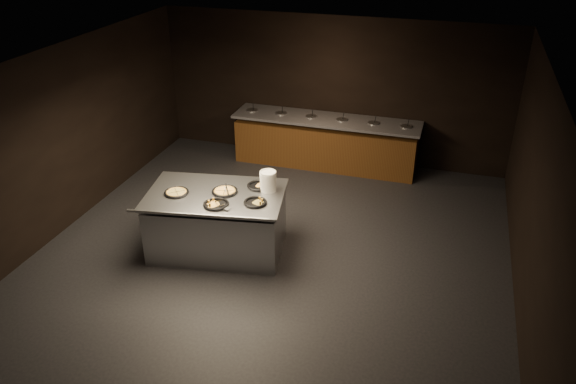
% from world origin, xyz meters
% --- Properties ---
extents(room, '(7.02, 8.02, 2.92)m').
position_xyz_m(room, '(0.00, 0.00, 1.45)').
color(room, black).
rests_on(room, ground).
extents(salad_bar, '(3.70, 0.83, 1.18)m').
position_xyz_m(salad_bar, '(0.00, 3.56, 0.44)').
color(salad_bar, '#533113').
rests_on(salad_bar, ground).
extents(serving_counter, '(2.21, 1.62, 0.97)m').
position_xyz_m(serving_counter, '(-0.84, 0.09, 0.46)').
color(serving_counter, '#B2B5BA').
rests_on(serving_counter, ground).
extents(plate_stack, '(0.24, 0.24, 0.31)m').
position_xyz_m(plate_stack, '(-0.13, 0.42, 1.13)').
color(plate_stack, white).
rests_on(plate_stack, serving_counter).
extents(pan_veggie_whole, '(0.36, 0.36, 0.04)m').
position_xyz_m(pan_veggie_whole, '(-1.39, -0.08, 0.99)').
color(pan_veggie_whole, black).
rests_on(pan_veggie_whole, serving_counter).
extents(pan_cheese_whole, '(0.38, 0.38, 0.04)m').
position_xyz_m(pan_cheese_whole, '(-0.72, 0.17, 0.99)').
color(pan_cheese_whole, black).
rests_on(pan_cheese_whole, serving_counter).
extents(pan_cheese_slices_a, '(0.35, 0.35, 0.04)m').
position_xyz_m(pan_cheese_slices_a, '(-0.30, 0.48, 0.99)').
color(pan_cheese_slices_a, black).
rests_on(pan_cheese_slices_a, serving_counter).
extents(pan_cheese_slices_b, '(0.37, 0.37, 0.04)m').
position_xyz_m(pan_cheese_slices_b, '(-0.68, -0.24, 0.99)').
color(pan_cheese_slices_b, black).
rests_on(pan_cheese_slices_b, serving_counter).
extents(pan_veggie_slices, '(0.34, 0.34, 0.04)m').
position_xyz_m(pan_veggie_slices, '(-0.17, -0.02, 0.99)').
color(pan_veggie_slices, black).
rests_on(pan_veggie_slices, serving_counter).
extents(server_left, '(0.24, 0.26, 0.16)m').
position_xyz_m(server_left, '(-0.68, 0.13, 1.04)').
color(server_left, '#B2B5BA').
rests_on(server_left, serving_counter).
extents(server_right, '(0.28, 0.17, 0.15)m').
position_xyz_m(server_right, '(-0.59, -0.26, 1.04)').
color(server_right, '#B2B5BA').
rests_on(server_right, serving_counter).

